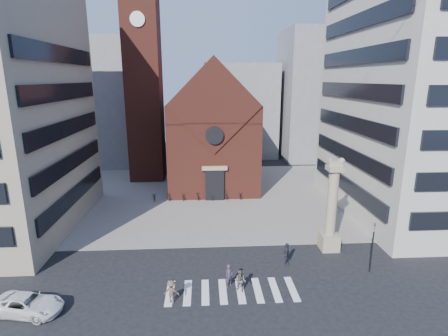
{
  "coord_description": "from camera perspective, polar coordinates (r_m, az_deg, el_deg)",
  "views": [
    {
      "loc": [
        -1.38,
        -25.69,
        15.31
      ],
      "look_at": [
        0.65,
        8.0,
        6.59
      ],
      "focal_mm": 28.0,
      "sensor_mm": 36.0,
      "label": 1
    }
  ],
  "objects": [
    {
      "name": "ground",
      "position": [
        29.94,
        -0.33,
        -16.27
      ],
      "size": [
        120.0,
        120.0,
        0.0
      ],
      "primitive_type": "plane",
      "color": "black",
      "rests_on": "ground"
    },
    {
      "name": "piazza",
      "position": [
        47.25,
        -1.59,
        -4.39
      ],
      "size": [
        46.0,
        30.0,
        0.05
      ],
      "primitive_type": "cube",
      "color": "gray",
      "rests_on": "ground"
    },
    {
      "name": "zebra_crossing",
      "position": [
        27.44,
        1.25,
        -19.42
      ],
      "size": [
        10.2,
        3.2,
        0.01
      ],
      "primitive_type": null,
      "color": "white",
      "rests_on": "ground"
    },
    {
      "name": "church",
      "position": [
        51.27,
        -1.88,
        6.27
      ],
      "size": [
        12.0,
        16.65,
        18.0
      ],
      "color": "maroon",
      "rests_on": "ground"
    },
    {
      "name": "campanile",
      "position": [
        54.37,
        -13.0,
        14.58
      ],
      "size": [
        5.5,
        5.5,
        31.2
      ],
      "color": "maroon",
      "rests_on": "ground"
    },
    {
      "name": "building_right",
      "position": [
        45.44,
        31.44,
        13.31
      ],
      "size": [
        18.0,
        22.0,
        32.0
      ],
      "primitive_type": "cube",
      "color": "#ABA69A",
      "rests_on": "ground"
    },
    {
      "name": "bg_block_left",
      "position": [
        68.41,
        -19.55,
        10.06
      ],
      "size": [
        16.0,
        14.0,
        22.0
      ],
      "primitive_type": "cube",
      "color": "gray",
      "rests_on": "ground"
    },
    {
      "name": "bg_block_mid",
      "position": [
        71.35,
        2.54,
        9.4
      ],
      "size": [
        14.0,
        12.0,
        18.0
      ],
      "primitive_type": "cube",
      "color": "gray",
      "rests_on": "ground"
    },
    {
      "name": "bg_block_right",
      "position": [
        71.69,
        15.91,
        11.3
      ],
      "size": [
        16.0,
        14.0,
        24.0
      ],
      "primitive_type": "cube",
      "color": "gray",
      "rests_on": "ground"
    },
    {
      "name": "lion_column",
      "position": [
        33.06,
        17.1,
        -7.19
      ],
      "size": [
        1.63,
        1.6,
        8.68
      ],
      "color": "tan",
      "rests_on": "ground"
    },
    {
      "name": "traffic_light",
      "position": [
        30.95,
        23.05,
        -11.63
      ],
      "size": [
        0.13,
        0.16,
        4.3
      ],
      "color": "black",
      "rests_on": "ground"
    },
    {
      "name": "white_car",
      "position": [
        28.25,
        -29.44,
        -18.84
      ],
      "size": [
        5.03,
        3.05,
        1.3
      ],
      "primitive_type": "imported",
      "rotation": [
        0.0,
        0.0,
        1.37
      ],
      "color": "white",
      "rests_on": "ground"
    },
    {
      "name": "pedestrian_0",
      "position": [
        27.44,
        0.86,
        -17.18
      ],
      "size": [
        0.79,
        0.72,
        1.81
      ],
      "primitive_type": "imported",
      "rotation": [
        0.0,
        0.0,
        0.57
      ],
      "color": "#393042",
      "rests_on": "ground"
    },
    {
      "name": "pedestrian_1",
      "position": [
        26.93,
        2.71,
        -18.0
      ],
      "size": [
        1.03,
        0.94,
        1.7
      ],
      "primitive_type": "imported",
      "rotation": [
        0.0,
        0.0,
        -0.46
      ],
      "color": "#595047",
      "rests_on": "ground"
    },
    {
      "name": "pedestrian_2",
      "position": [
        30.66,
        10.17,
        -13.64
      ],
      "size": [
        0.7,
        1.22,
        1.95
      ],
      "primitive_type": "imported",
      "rotation": [
        0.0,
        0.0,
        1.36
      ],
      "color": "#2B2B33",
      "rests_on": "ground"
    },
    {
      "name": "pedestrian_3",
      "position": [
        26.13,
        -8.56,
        -19.32
      ],
      "size": [
        1.16,
        0.77,
        1.68
      ],
      "primitive_type": "imported",
      "rotation": [
        0.0,
        0.0,
        3.0
      ],
      "color": "brown",
      "rests_on": "ground"
    },
    {
      "name": "scooter_0",
      "position": [
        45.87,
        -11.3,
        -4.62
      ],
      "size": [
        0.91,
        1.86,
        0.94
      ],
      "primitive_type": "imported",
      "rotation": [
        0.0,
        0.0,
        0.17
      ],
      "color": "black",
      "rests_on": "piazza"
    },
    {
      "name": "scooter_1",
      "position": [
        45.63,
        -9.02,
        -4.54
      ],
      "size": [
        0.77,
        1.79,
        1.04
      ],
      "primitive_type": "imported",
      "rotation": [
        0.0,
        0.0,
        0.17
      ],
      "color": "black",
      "rests_on": "piazza"
    },
    {
      "name": "scooter_2",
      "position": [
        45.5,
        -6.71,
        -4.59
      ],
      "size": [
        0.91,
        1.86,
        0.94
      ],
      "primitive_type": "imported",
      "rotation": [
        0.0,
        0.0,
        0.17
      ],
      "color": "black",
      "rests_on": "piazza"
    },
    {
      "name": "scooter_3",
      "position": [
        45.41,
        -4.39,
        -4.5
      ],
      "size": [
        0.77,
        1.79,
        1.04
      ],
      "primitive_type": "imported",
      "rotation": [
        0.0,
        0.0,
        0.17
      ],
      "color": "black",
      "rests_on": "piazza"
    },
    {
      "name": "scooter_4",
      "position": [
        45.43,
        -2.07,
        -4.52
      ],
      "size": [
        0.91,
        1.86,
        0.94
      ],
      "primitive_type": "imported",
      "rotation": [
        0.0,
        0.0,
        0.17
      ],
      "color": "black",
      "rests_on": "piazza"
    },
    {
      "name": "scooter_5",
      "position": [
        45.49,
        0.25,
        -4.42
      ],
      "size": [
        0.77,
        1.79,
        1.04
      ],
      "primitive_type": "imported",
      "rotation": [
        0.0,
        0.0,
        0.17
      ],
      "color": "black",
      "rests_on": "piazza"
    },
    {
      "name": "scooter_6",
      "position": [
        45.66,
        2.56,
        -4.43
      ],
      "size": [
        0.91,
        1.86,
        0.94
      ],
      "primitive_type": "imported",
      "rotation": [
        0.0,
        0.0,
        0.17
      ],
      "color": "black",
      "rests_on": "piazza"
    }
  ]
}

